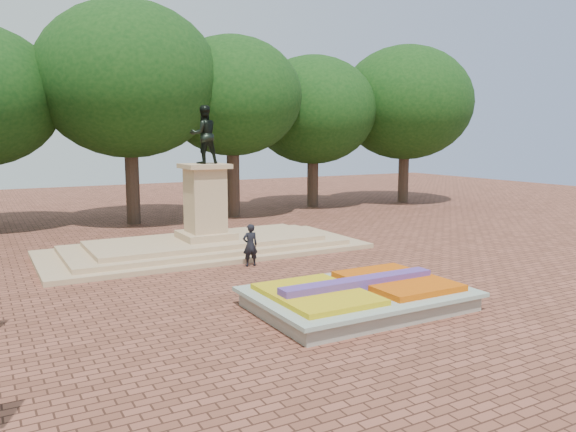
# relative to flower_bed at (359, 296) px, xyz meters

# --- Properties ---
(ground) EXTENTS (90.00, 90.00, 0.00)m
(ground) POSITION_rel_flower_bed_xyz_m (-1.03, 2.00, -0.38)
(ground) COLOR brown
(ground) RESTS_ON ground
(flower_bed) EXTENTS (6.30, 4.30, 0.91)m
(flower_bed) POSITION_rel_flower_bed_xyz_m (0.00, 0.00, 0.00)
(flower_bed) COLOR gray
(flower_bed) RESTS_ON ground
(monument) EXTENTS (14.00, 6.00, 6.40)m
(monument) POSITION_rel_flower_bed_xyz_m (-1.03, 10.00, 0.50)
(monument) COLOR tan
(monument) RESTS_ON ground
(tree_row_back) EXTENTS (44.80, 8.80, 10.43)m
(tree_row_back) POSITION_rel_flower_bed_xyz_m (1.31, 20.00, 6.29)
(tree_row_back) COLOR #33241B
(tree_row_back) RESTS_ON ground
(pedestrian) EXTENTS (0.65, 0.46, 1.69)m
(pedestrian) POSITION_rel_flower_bed_xyz_m (-0.51, 6.50, 0.47)
(pedestrian) COLOR black
(pedestrian) RESTS_ON ground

